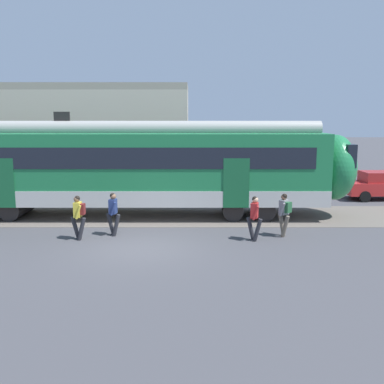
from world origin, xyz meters
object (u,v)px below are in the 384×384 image
pedestrian_navy (115,211)px  pedestrian_grey (286,211)px  pedestrian_yellow (81,213)px  pedestrian_red (256,215)px  parked_car_red (384,185)px

pedestrian_navy → pedestrian_grey: (6.53, -0.16, 0.03)m
pedestrian_yellow → pedestrian_red: same height
pedestrian_red → pedestrian_navy: bearing=172.3°
parked_car_red → pedestrian_yellow: bearing=-150.9°
pedestrian_red → pedestrian_grey: size_ratio=1.00×
pedestrian_yellow → pedestrian_red: (6.49, -0.13, -0.03)m
pedestrian_grey → parked_car_red: (6.90, 7.71, -0.21)m
pedestrian_grey → pedestrian_navy: bearing=178.6°
pedestrian_navy → parked_car_red: bearing=29.4°
pedestrian_yellow → pedestrian_navy: same height
pedestrian_red → pedestrian_grey: 1.33m
parked_car_red → pedestrian_red: bearing=-134.5°
pedestrian_navy → pedestrian_red: same height
pedestrian_yellow → parked_car_red: size_ratio=0.41×
pedestrian_yellow → pedestrian_navy: bearing=26.2°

